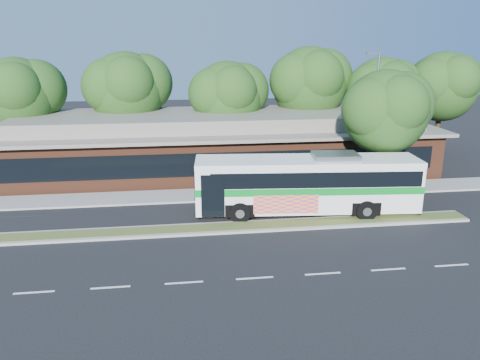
{
  "coord_description": "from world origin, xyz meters",
  "views": [
    {
      "loc": [
        -2.99,
        -22.68,
        9.68
      ],
      "look_at": [
        0.44,
        3.02,
        2.0
      ],
      "focal_mm": 35.0,
      "sensor_mm": 36.0,
      "label": 1
    }
  ],
  "objects": [
    {
      "name": "tree_bg_c",
      "position": [
        1.4,
        15.13,
        5.59
      ],
      "size": [
        6.24,
        5.6,
        8.26
      ],
      "color": "black",
      "rests_on": "ground"
    },
    {
      "name": "tree_bg_b",
      "position": [
        -6.57,
        16.14,
        6.14
      ],
      "size": [
        6.69,
        6.0,
        9.0
      ],
      "color": "black",
      "rests_on": "ground"
    },
    {
      "name": "ground",
      "position": [
        0.0,
        0.0,
        0.0
      ],
      "size": [
        120.0,
        120.0,
        0.0
      ],
      "primitive_type": "plane",
      "color": "black",
      "rests_on": "ground"
    },
    {
      "name": "median_strip",
      "position": [
        0.0,
        0.6,
        0.07
      ],
      "size": [
        26.0,
        1.1,
        0.15
      ],
      "primitive_type": "cube",
      "color": "#4A5122",
      "rests_on": "ground"
    },
    {
      "name": "transit_bus",
      "position": [
        4.3,
        2.39,
        2.0
      ],
      "size": [
        12.98,
        3.85,
        3.6
      ],
      "rotation": [
        0.0,
        0.0,
        -0.09
      ],
      "color": "white",
      "rests_on": "ground"
    },
    {
      "name": "sidewalk_tree",
      "position": [
        10.37,
        5.43,
        5.55
      ],
      "size": [
        5.95,
        5.33,
        8.09
      ],
      "color": "black",
      "rests_on": "ground"
    },
    {
      "name": "tree_bg_e",
      "position": [
        14.42,
        15.14,
        5.74
      ],
      "size": [
        6.47,
        5.8,
        8.5
      ],
      "color": "black",
      "rests_on": "ground"
    },
    {
      "name": "sidewalk",
      "position": [
        0.0,
        6.4,
        0.06
      ],
      "size": [
        44.0,
        2.6,
        0.12
      ],
      "primitive_type": "cube",
      "color": "gray",
      "rests_on": "ground"
    },
    {
      "name": "lamp_post",
      "position": [
        9.56,
        6.0,
        4.9
      ],
      "size": [
        0.93,
        0.18,
        9.07
      ],
      "color": "slate",
      "rests_on": "ground"
    },
    {
      "name": "tree_bg_f",
      "position": [
        20.43,
        16.14,
        6.06
      ],
      "size": [
        6.69,
        6.0,
        8.92
      ],
      "color": "black",
      "rests_on": "ground"
    },
    {
      "name": "tree_bg_d",
      "position": [
        8.45,
        16.15,
        6.42
      ],
      "size": [
        6.91,
        6.2,
        9.37
      ],
      "color": "black",
      "rests_on": "ground"
    },
    {
      "name": "plaza_building",
      "position": [
        0.0,
        12.99,
        2.13
      ],
      "size": [
        33.2,
        11.2,
        4.45
      ],
      "color": "#5A2E1C",
      "rests_on": "ground"
    },
    {
      "name": "tree_bg_a",
      "position": [
        -14.58,
        15.14,
        5.87
      ],
      "size": [
        6.47,
        5.8,
        8.63
      ],
      "color": "black",
      "rests_on": "ground"
    }
  ]
}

